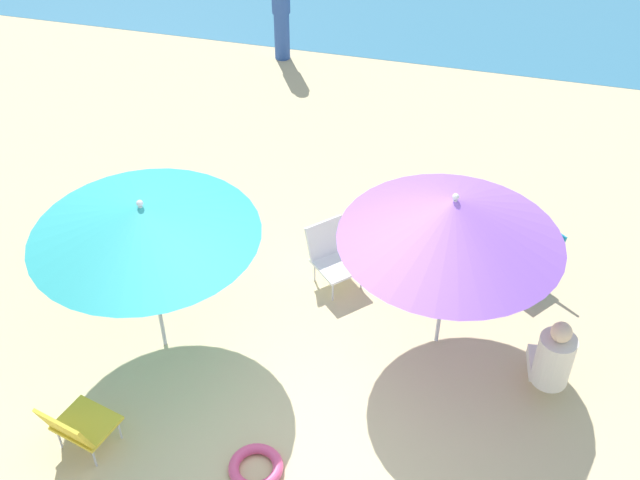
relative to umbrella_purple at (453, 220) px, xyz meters
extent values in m
plane|color=#D3BC8C|center=(-1.07, -1.25, -1.53)|extent=(40.00, 40.00, 0.00)
cylinder|color=silver|center=(0.00, 0.00, -0.65)|extent=(0.04, 0.04, 1.75)
cone|color=#8E56C6|center=(0.00, 0.00, 0.00)|extent=(2.03, 2.03, 0.44)
sphere|color=silver|center=(0.00, 0.00, 0.25)|extent=(0.06, 0.06, 0.06)
cylinder|color=silver|center=(-2.60, -0.71, -0.67)|extent=(0.04, 0.04, 1.71)
cone|color=teal|center=(-2.60, -0.71, 0.03)|extent=(2.05, 2.05, 0.32)
sphere|color=silver|center=(-2.60, -0.71, 0.22)|extent=(0.06, 0.06, 0.06)
cube|color=navy|center=(-3.34, 0.35, -1.29)|extent=(0.72, 0.70, 0.03)
cube|color=navy|center=(-3.46, 0.59, -1.09)|extent=(0.56, 0.40, 0.39)
cylinder|color=silver|center=(-3.05, 0.28, -1.42)|extent=(0.02, 0.02, 0.22)
cylinder|color=silver|center=(-3.43, 0.07, -1.42)|extent=(0.02, 0.02, 0.22)
cylinder|color=silver|center=(-3.24, 0.63, -1.42)|extent=(0.02, 0.02, 0.22)
cylinder|color=silver|center=(-3.63, 0.42, -1.42)|extent=(0.02, 0.02, 0.22)
cube|color=teal|center=(0.76, 1.04, -1.28)|extent=(0.62, 0.61, 0.03)
cube|color=teal|center=(0.90, 1.21, -1.07)|extent=(0.46, 0.41, 0.40)
cylinder|color=silver|center=(0.81, 0.79, -1.41)|extent=(0.02, 0.02, 0.24)
cylinder|color=silver|center=(0.51, 1.02, -1.41)|extent=(0.02, 0.02, 0.24)
cylinder|color=silver|center=(1.01, 1.06, -1.41)|extent=(0.02, 0.02, 0.24)
cylinder|color=silver|center=(0.72, 1.29, -1.41)|extent=(0.02, 0.02, 0.24)
cube|color=gold|center=(-2.76, -1.96, -1.25)|extent=(0.58, 0.52, 0.03)
cube|color=gold|center=(-2.82, -2.17, -1.08)|extent=(0.51, 0.26, 0.34)
cylinder|color=silver|center=(-2.91, -1.75, -1.40)|extent=(0.02, 0.02, 0.26)
cylinder|color=silver|center=(-2.53, -1.85, -1.40)|extent=(0.02, 0.02, 0.26)
cylinder|color=silver|center=(-2.99, -2.07, -1.40)|extent=(0.02, 0.02, 0.26)
cylinder|color=silver|center=(-2.61, -2.17, -1.40)|extent=(0.02, 0.02, 0.26)
cube|color=white|center=(-1.14, 0.55, -1.25)|extent=(0.64, 0.64, 0.03)
cube|color=white|center=(-1.31, 0.72, -1.06)|extent=(0.42, 0.42, 0.38)
cylinder|color=silver|center=(-0.89, 0.55, -1.40)|extent=(0.02, 0.02, 0.26)
cylinder|color=silver|center=(-1.13, 0.30, -1.40)|extent=(0.02, 0.02, 0.26)
cylinder|color=silver|center=(-1.15, 0.81, -1.40)|extent=(0.02, 0.02, 0.26)
cylinder|color=silver|center=(-1.39, 0.55, -1.40)|extent=(0.02, 0.02, 0.26)
cylinder|color=#2D519E|center=(-3.19, 5.44, -1.15)|extent=(0.24, 0.24, 0.75)
cube|color=silver|center=(1.04, -0.28, -1.28)|extent=(0.37, 0.40, 0.12)
cylinder|color=beige|center=(1.02, -0.13, -1.40)|extent=(0.12, 0.12, 0.24)
cylinder|color=silver|center=(1.06, -0.46, -1.02)|extent=(0.33, 0.33, 0.52)
sphere|color=beige|center=(1.06, -0.46, -0.67)|extent=(0.19, 0.19, 0.19)
torus|color=#E54C7F|center=(-1.28, -1.88, -1.48)|extent=(0.47, 0.47, 0.09)
camera|label=1|loc=(0.21, -5.53, 4.30)|focal=44.49mm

